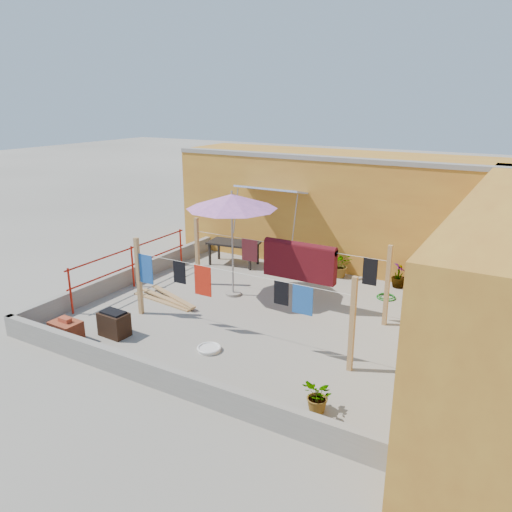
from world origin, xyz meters
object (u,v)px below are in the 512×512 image
outdoor_table (234,244)px  water_jug_a (442,331)px  water_jug_b (442,308)px  patio_umbrella (232,202)px  plant_back_a (341,265)px  white_basin (209,349)px  brick_stack (66,331)px  brazier (114,324)px  green_hose (386,297)px

outdoor_table → water_jug_a: size_ratio=4.95×
outdoor_table → water_jug_b: bearing=-6.0°
patio_umbrella → plant_back_a: size_ratio=3.76×
white_basin → plant_back_a: bearing=82.4°
brick_stack → plant_back_a: 7.26m
patio_umbrella → outdoor_table: patio_umbrella is taller
outdoor_table → brick_stack: 5.87m
outdoor_table → brazier: size_ratio=2.53×
white_basin → green_hose: white_basin is taller
outdoor_table → brick_stack: size_ratio=2.53×
patio_umbrella → water_jug_b: bearing=16.3°
brazier → plant_back_a: bearing=64.0°
brick_stack → water_jug_b: brick_stack is taller
brick_stack → water_jug_a: 7.67m
brick_stack → white_basin: brick_stack is taller
brick_stack → water_jug_a: brick_stack is taller
patio_umbrella → plant_back_a: patio_umbrella is taller
outdoor_table → white_basin: 5.35m
water_jug_a → green_hose: 2.20m
brazier → white_basin: size_ratio=1.28×
white_basin → water_jug_a: 4.79m
brazier → water_jug_b: brazier is taller
water_jug_a → water_jug_b: 1.24m
patio_umbrella → green_hose: patio_umbrella is taller
brick_stack → green_hose: (4.96, 5.51, -0.19)m
brick_stack → plant_back_a: size_ratio=0.88×
brick_stack → water_jug_b: (6.33, 5.21, -0.07)m
water_jug_a → green_hose: size_ratio=0.66×
patio_umbrella → plant_back_a: bearing=54.2°
white_basin → green_hose: 4.93m
white_basin → water_jug_a: size_ratio=1.53×
outdoor_table → white_basin: bearing=-62.9°
outdoor_table → green_hose: (4.67, -0.34, -0.59)m
white_basin → plant_back_a: plant_back_a is taller
water_jug_b → green_hose: 1.41m
green_hose → brazier: bearing=-131.9°
brazier → white_basin: bearing=11.7°
water_jug_a → brazier: bearing=-150.8°
outdoor_table → green_hose: bearing=-4.1°
outdoor_table → green_hose: size_ratio=3.26×
outdoor_table → brazier: (0.34, -5.16, -0.36)m
brick_stack → green_hose: bearing=48.0°
patio_umbrella → white_basin: (1.16, -2.70, -2.32)m
outdoor_table → plant_back_a: 3.19m
patio_umbrella → water_jug_b: size_ratio=7.70×
brick_stack → brazier: (0.64, 0.69, 0.04)m
outdoor_table → green_hose: outdoor_table is taller
outdoor_table → brazier: outdoor_table is taller
water_jug_a → water_jug_b: water_jug_b is taller
water_jug_b → brick_stack: bearing=-140.5°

